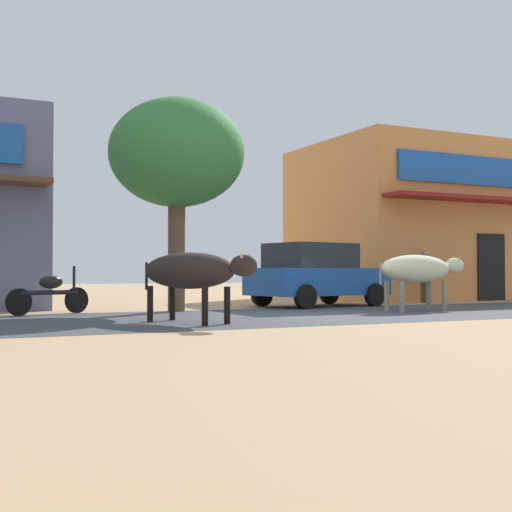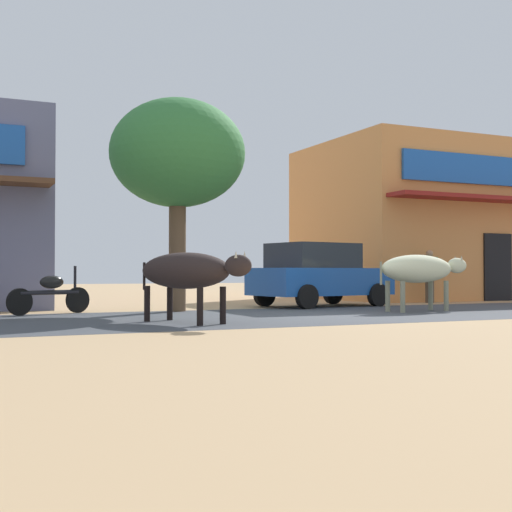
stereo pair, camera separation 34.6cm
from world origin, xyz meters
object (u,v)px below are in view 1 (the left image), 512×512
parked_motorcycle (50,293)px  pedestrian_by_shop (425,272)px  cow_near_brown (190,271)px  parked_hatchback_car (316,274)px  cow_far_dark (418,269)px  roadside_tree (177,155)px

parked_motorcycle → pedestrian_by_shop: size_ratio=1.19×
pedestrian_by_shop → cow_near_brown: bearing=-152.8°
pedestrian_by_shop → parked_hatchback_car: bearing=-174.3°
cow_far_dark → pedestrian_by_shop: (2.94, 3.33, -0.06)m
parked_hatchback_car → cow_near_brown: parked_hatchback_car is taller
roadside_tree → parked_motorcycle: size_ratio=2.66×
parked_hatchback_car → parked_motorcycle: bearing=-175.7°
parked_hatchback_car → pedestrian_by_shop: parked_hatchback_car is taller
parked_motorcycle → cow_far_dark: size_ratio=0.70×
cow_near_brown → pedestrian_by_shop: 10.10m
cow_far_dark → pedestrian_by_shop: 4.44m
cow_near_brown → cow_far_dark: (6.04, 1.28, 0.05)m
parked_hatchback_car → cow_far_dark: 3.10m
parked_hatchback_car → pedestrian_by_shop: 3.93m
parked_hatchback_car → cow_far_dark: bearing=-71.8°
roadside_tree → parked_motorcycle: roadside_tree is taller
roadside_tree → cow_far_dark: (5.04, -2.30, -2.63)m
parked_motorcycle → cow_far_dark: bearing=-17.2°
roadside_tree → cow_far_dark: 6.13m
roadside_tree → parked_motorcycle: 4.19m
roadside_tree → parked_hatchback_car: 4.95m
roadside_tree → pedestrian_by_shop: 8.48m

